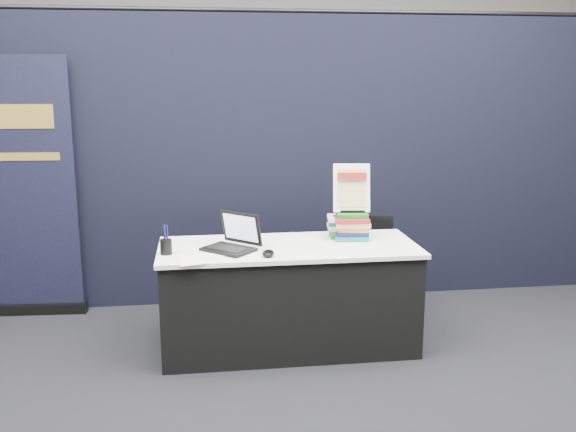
{
  "coord_description": "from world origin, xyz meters",
  "views": [
    {
      "loc": [
        -0.6,
        -3.73,
        1.9
      ],
      "look_at": [
        -0.0,
        0.55,
        0.96
      ],
      "focal_mm": 40.0,
      "sensor_mm": 36.0,
      "label": 1
    }
  ],
  "objects_px": {
    "book_stack_short": "(344,227)",
    "display_table": "(288,296)",
    "pullup_banner": "(24,204)",
    "stacking_chair": "(375,261)",
    "info_sign": "(352,189)",
    "laptop": "(228,241)",
    "book_stack_tall": "(352,226)"
  },
  "relations": [
    {
      "from": "book_stack_short",
      "to": "display_table",
      "type": "bearing_deg",
      "value": -157.7
    },
    {
      "from": "pullup_banner",
      "to": "stacking_chair",
      "type": "height_order",
      "value": "pullup_banner"
    },
    {
      "from": "info_sign",
      "to": "pullup_banner",
      "type": "relative_size",
      "value": 0.17
    },
    {
      "from": "book_stack_short",
      "to": "stacking_chair",
      "type": "distance_m",
      "value": 0.65
    },
    {
      "from": "display_table",
      "to": "pullup_banner",
      "type": "height_order",
      "value": "pullup_banner"
    },
    {
      "from": "book_stack_short",
      "to": "info_sign",
      "type": "distance_m",
      "value": 0.29
    },
    {
      "from": "display_table",
      "to": "info_sign",
      "type": "distance_m",
      "value": 0.89
    },
    {
      "from": "info_sign",
      "to": "stacking_chair",
      "type": "relative_size",
      "value": 0.45
    },
    {
      "from": "laptop",
      "to": "stacking_chair",
      "type": "xyz_separation_m",
      "value": [
        1.21,
        0.61,
        -0.37
      ]
    },
    {
      "from": "pullup_banner",
      "to": "laptop",
      "type": "bearing_deg",
      "value": -28.6
    },
    {
      "from": "pullup_banner",
      "to": "stacking_chair",
      "type": "relative_size",
      "value": 2.61
    },
    {
      "from": "display_table",
      "to": "stacking_chair",
      "type": "relative_size",
      "value": 2.27
    },
    {
      "from": "display_table",
      "to": "info_sign",
      "type": "height_order",
      "value": "info_sign"
    },
    {
      "from": "stacking_chair",
      "to": "laptop",
      "type": "bearing_deg",
      "value": -136.35
    },
    {
      "from": "book_stack_short",
      "to": "pullup_banner",
      "type": "distance_m",
      "value": 2.54
    },
    {
      "from": "display_table",
      "to": "book_stack_tall",
      "type": "relative_size",
      "value": 6.91
    },
    {
      "from": "display_table",
      "to": "stacking_chair",
      "type": "distance_m",
      "value": 0.97
    },
    {
      "from": "display_table",
      "to": "pullup_banner",
      "type": "relative_size",
      "value": 0.87
    },
    {
      "from": "laptop",
      "to": "book_stack_short",
      "type": "bearing_deg",
      "value": 57.32
    },
    {
      "from": "book_stack_tall",
      "to": "pullup_banner",
      "type": "distance_m",
      "value": 2.61
    },
    {
      "from": "book_stack_tall",
      "to": "stacking_chair",
      "type": "distance_m",
      "value": 0.67
    },
    {
      "from": "book_stack_tall",
      "to": "laptop",
      "type": "bearing_deg",
      "value": -169.41
    },
    {
      "from": "laptop",
      "to": "book_stack_tall",
      "type": "distance_m",
      "value": 0.92
    },
    {
      "from": "laptop",
      "to": "book_stack_short",
      "type": "height_order",
      "value": "laptop"
    },
    {
      "from": "laptop",
      "to": "pullup_banner",
      "type": "xyz_separation_m",
      "value": [
        -1.57,
        0.99,
        0.11
      ]
    },
    {
      "from": "display_table",
      "to": "laptop",
      "type": "xyz_separation_m",
      "value": [
        -0.42,
        -0.05,
        0.43
      ]
    },
    {
      "from": "book_stack_short",
      "to": "pullup_banner",
      "type": "height_order",
      "value": "pullup_banner"
    },
    {
      "from": "book_stack_tall",
      "to": "info_sign",
      "type": "relative_size",
      "value": 0.73
    },
    {
      "from": "display_table",
      "to": "info_sign",
      "type": "bearing_deg",
      "value": 17.59
    },
    {
      "from": "stacking_chair",
      "to": "book_stack_short",
      "type": "bearing_deg",
      "value": -115.82
    },
    {
      "from": "info_sign",
      "to": "laptop",
      "type": "bearing_deg",
      "value": -159.31
    },
    {
      "from": "pullup_banner",
      "to": "info_sign",
      "type": "bearing_deg",
      "value": -14.06
    }
  ]
}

